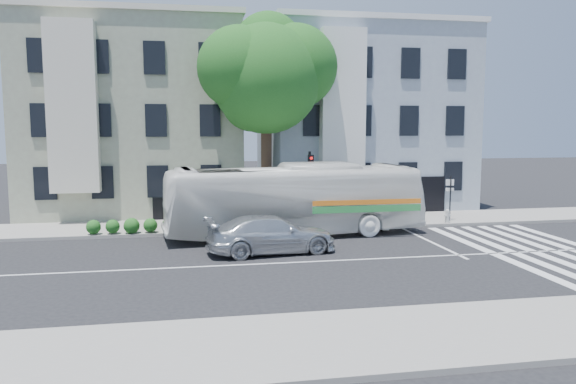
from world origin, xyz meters
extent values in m
plane|color=black|center=(0.00, 0.00, 0.00)|extent=(120.00, 120.00, 0.00)
cube|color=gray|center=(0.00, 8.00, 0.07)|extent=(80.00, 4.00, 0.15)
cube|color=gray|center=(0.00, -8.00, 0.07)|extent=(80.00, 4.00, 0.15)
cube|color=gray|center=(-7.00, 15.00, 5.50)|extent=(12.00, 10.00, 11.00)
cube|color=#8D97A8|center=(7.00, 15.00, 5.50)|extent=(12.00, 10.00, 11.00)
cylinder|color=#2D2116|center=(0.00, 8.50, 2.60)|extent=(0.56, 0.56, 5.20)
sphere|color=#174A18|center=(0.00, 8.50, 7.50)|extent=(5.60, 5.60, 5.60)
sphere|color=#174A18|center=(1.60, 8.90, 8.20)|extent=(4.40, 4.40, 4.40)
sphere|color=#174A18|center=(-1.40, 8.20, 8.00)|extent=(4.20, 4.20, 4.20)
sphere|color=#174A18|center=(0.30, 9.70, 9.20)|extent=(3.80, 3.80, 3.80)
sphere|color=#174A18|center=(-0.60, 9.10, 6.50)|extent=(3.40, 3.40, 3.40)
imported|color=white|center=(0.85, 5.12, 1.69)|extent=(4.05, 12.37, 3.38)
imported|color=silver|center=(-0.79, 1.79, 0.76)|extent=(2.76, 5.48, 1.53)
cylinder|color=black|center=(2.00, 7.16, 1.92)|extent=(0.13, 0.13, 3.85)
cube|color=black|center=(2.00, 6.91, 3.30)|extent=(0.27, 0.22, 0.78)
sphere|color=red|center=(2.00, 6.78, 3.53)|extent=(0.15, 0.15, 0.15)
cylinder|color=white|center=(2.00, 7.01, 2.38)|extent=(0.40, 0.06, 0.40)
cylinder|color=#B0B1AC|center=(9.11, 6.30, 0.44)|extent=(0.23, 0.23, 0.57)
sphere|color=#B0B1AC|center=(9.11, 6.30, 0.75)|extent=(0.21, 0.21, 0.21)
cylinder|color=#B0B1AC|center=(9.11, 6.30, 0.51)|extent=(0.40, 0.27, 0.13)
cylinder|color=black|center=(9.51, 6.84, 1.32)|extent=(0.07, 0.07, 2.34)
cube|color=white|center=(9.51, 6.94, 2.17)|extent=(0.42, 0.12, 0.33)
cube|color=white|center=(9.51, 6.94, 1.79)|extent=(0.42, 0.12, 0.17)
camera|label=1|loc=(-4.20, -20.30, 5.16)|focal=35.00mm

